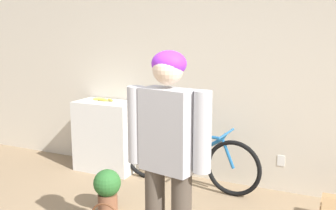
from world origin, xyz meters
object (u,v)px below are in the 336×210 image
object	(u,v)px
bicycle	(187,158)
potted_plant	(107,188)
person	(168,147)
banana	(103,100)

from	to	relation	value
bicycle	potted_plant	xyz separation A→B (m)	(-0.47, -0.90, -0.10)
bicycle	potted_plant	size ratio (longest dim) A/B	4.06
person	banana	bearing A→B (deg)	146.57
banana	potted_plant	size ratio (longest dim) A/B	0.75
person	bicycle	size ratio (longest dim) A/B	0.95
potted_plant	person	bearing A→B (deg)	-33.76
bicycle	person	bearing A→B (deg)	-69.50
person	bicycle	world-z (taller)	person
banana	bicycle	bearing A→B (deg)	-5.33
person	potted_plant	xyz separation A→B (m)	(-0.96, 0.64, -0.71)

